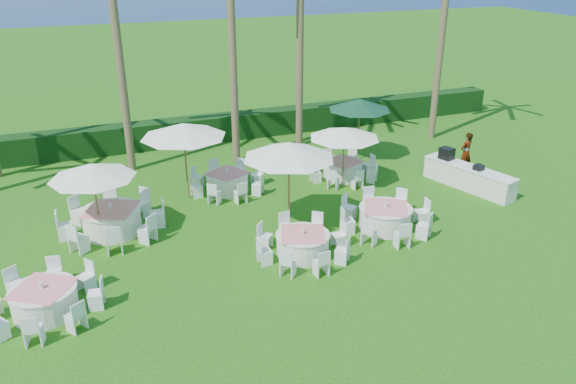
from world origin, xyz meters
name	(u,v)px	position (x,y,z in m)	size (l,w,h in m)	color
ground	(267,268)	(0.00, 0.00, 0.00)	(120.00, 120.00, 0.00)	#1A520E
hedge	(181,132)	(0.00, 12.00, 0.60)	(34.00, 1.00, 1.20)	black
banquet_table_a	(44,300)	(-5.94, 0.04, 0.38)	(2.90, 2.90, 0.89)	silver
banquet_table_b	(303,244)	(1.26, 0.33, 0.38)	(2.85, 2.85, 0.87)	silver
banquet_table_c	(385,217)	(4.47, 0.96, 0.40)	(3.06, 3.06, 0.93)	silver
banquet_table_d	(112,220)	(-3.90, 3.95, 0.44)	(3.35, 3.35, 1.01)	silver
banquet_table_e	(227,181)	(0.50, 5.87, 0.38)	(2.87, 2.87, 0.88)	silver
banquet_table_f	(343,169)	(5.17, 5.45, 0.37)	(2.77, 2.77, 0.86)	silver
umbrella_a	(92,171)	(-4.30, 3.63, 2.31)	(2.64, 2.64, 2.53)	brown
umbrella_b	(289,150)	(1.54, 2.15, 2.71)	(2.96, 2.96, 2.97)	brown
umbrella_c	(183,130)	(-1.04, 5.75, 2.62)	(3.05, 3.05, 2.87)	brown
umbrella_d	(344,133)	(4.79, 4.69, 2.16)	(2.70, 2.70, 2.36)	brown
umbrella_green	(360,104)	(6.71, 7.10, 2.47)	(2.67, 2.67, 2.70)	brown
buffet_table	(468,177)	(9.16, 2.75, 0.47)	(1.82, 3.81, 1.33)	silver
staff_person	(466,152)	(10.16, 4.21, 0.83)	(0.61, 0.40, 1.67)	gray
palm_b	(118,45)	(-2.59, 9.49, 5.09)	(4.37, 4.24, 9.27)	brown
palm_c	(231,2)	(1.75, 8.84, 6.57)	(4.40, 4.14, 12.16)	brown
palm_d	(300,43)	(5.08, 9.79, 4.68)	(4.22, 4.38, 8.45)	brown
palm_e	(444,17)	(11.53, 8.51, 5.64)	(4.41, 4.06, 10.33)	brown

